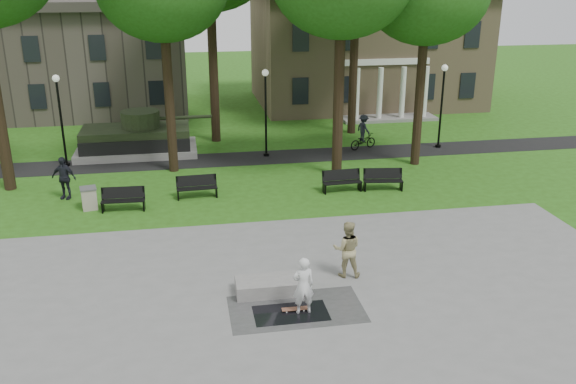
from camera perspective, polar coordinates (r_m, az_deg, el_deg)
name	(u,v)px	position (r m, az deg, el deg)	size (l,w,h in m)	color
ground	(301,252)	(22.10, 1.19, -5.59)	(120.00, 120.00, 0.00)	#285113
plaza	(335,326)	(17.82, 4.38, -12.36)	(22.00, 16.00, 0.02)	gray
footpath	(258,158)	(33.20, -2.82, 3.21)	(44.00, 2.60, 0.01)	black
building_right	(364,45)	(47.93, 7.12, 13.52)	(17.00, 12.00, 8.60)	#9E8460
building_left	(79,60)	(46.98, -19.01, 11.58)	(15.00, 10.00, 7.20)	#4C443D
lamp_left	(60,113)	(33.13, -20.53, 6.92)	(0.36, 0.36, 4.73)	black
lamp_mid	(266,106)	(32.87, -2.10, 8.07)	(0.36, 0.36, 4.73)	black
lamp_right	(442,99)	(35.62, 14.22, 8.40)	(0.36, 0.36, 4.73)	black
tank_monument	(137,139)	(34.76, -13.93, 4.86)	(7.45, 3.40, 2.40)	gray
puddle	(291,313)	(18.33, 0.27, -11.27)	(2.20, 1.20, 0.00)	black
concrete_block	(271,286)	(19.31, -1.61, -8.77)	(2.20, 1.00, 0.45)	gray
skateboard	(295,310)	(18.43, 0.64, -10.94)	(0.78, 0.20, 0.07)	brown
skateboarder	(303,286)	(17.93, 1.44, -8.74)	(0.65, 0.43, 1.78)	silver
friend_watching	(347,249)	(20.07, 5.54, -5.33)	(0.94, 0.73, 1.93)	tan
pedestrian_walker	(64,178)	(28.63, -20.24, 1.25)	(1.13, 0.47, 1.93)	black
cyclist	(363,135)	(34.97, 7.05, 5.31)	(1.84, 1.23, 1.98)	black
park_bench_0	(123,198)	(26.59, -15.18, -0.59)	(1.82, 0.60, 1.00)	black
park_bench_1	(197,186)	(27.46, -8.52, 0.55)	(1.82, 0.61, 1.00)	black
park_bench_2	(342,180)	(28.02, 5.05, 1.10)	(1.82, 0.62, 1.00)	black
park_bench_3	(383,179)	(28.45, 8.85, 1.22)	(1.84, 0.76, 1.00)	black
trash_bin	(89,198)	(27.16, -18.12, -0.54)	(0.78, 0.78, 0.96)	#A99D8B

